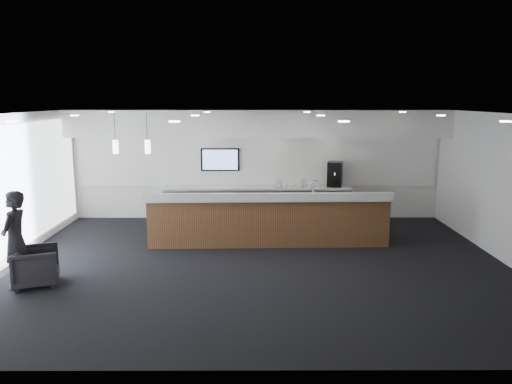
{
  "coord_description": "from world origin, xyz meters",
  "views": [
    {
      "loc": [
        -0.07,
        -9.62,
        3.29
      ],
      "look_at": [
        -0.03,
        1.3,
        1.24
      ],
      "focal_mm": 35.0,
      "sensor_mm": 36.0,
      "label": 1
    }
  ],
  "objects_px": {
    "coffee_machine": "(335,174)",
    "service_counter": "(268,219)",
    "lounge_guest": "(15,240)",
    "armchair": "(36,266)"
  },
  "relations": [
    {
      "from": "coffee_machine",
      "to": "lounge_guest",
      "type": "distance_m",
      "value": 8.02
    },
    {
      "from": "service_counter",
      "to": "armchair",
      "type": "relative_size",
      "value": 7.17
    },
    {
      "from": "service_counter",
      "to": "lounge_guest",
      "type": "xyz_separation_m",
      "value": [
        -4.49,
        -2.68,
        0.29
      ]
    },
    {
      "from": "coffee_machine",
      "to": "lounge_guest",
      "type": "relative_size",
      "value": 0.39
    },
    {
      "from": "lounge_guest",
      "to": "armchair",
      "type": "bearing_deg",
      "value": 111.65
    },
    {
      "from": "coffee_machine",
      "to": "service_counter",
      "type": "bearing_deg",
      "value": -115.48
    },
    {
      "from": "lounge_guest",
      "to": "coffee_machine",
      "type": "bearing_deg",
      "value": 129.15
    },
    {
      "from": "coffee_machine",
      "to": "armchair",
      "type": "relative_size",
      "value": 0.88
    },
    {
      "from": "service_counter",
      "to": "armchair",
      "type": "distance_m",
      "value": 4.95
    },
    {
      "from": "service_counter",
      "to": "coffee_machine",
      "type": "relative_size",
      "value": 8.16
    }
  ]
}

